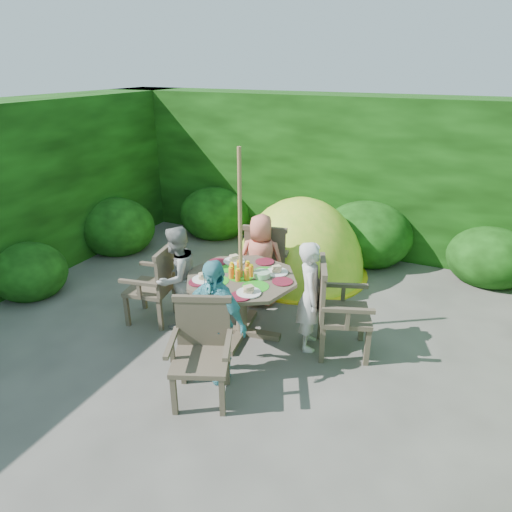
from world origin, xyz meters
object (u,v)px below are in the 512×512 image
at_px(child_right, 311,296).
at_px(child_back, 261,260).
at_px(child_left, 177,278).
at_px(garden_chair_right, 337,308).
at_px(garden_chair_front, 202,349).
at_px(garden_chair_left, 156,283).
at_px(parasol_pole, 241,248).
at_px(child_front, 215,320).
at_px(patio_table, 241,286).
at_px(dome_tent, 299,273).
at_px(garden_chair_back, 267,258).

xyz_separation_m(child_right, child_back, (-0.91, 0.68, -0.02)).
bearing_deg(child_back, child_left, 37.76).
relative_size(garden_chair_right, garden_chair_front, 1.08).
bearing_deg(garden_chair_left, garden_chair_right, 86.77).
bearing_deg(garden_chair_front, child_right, 38.58).
relative_size(parasol_pole, garden_chair_left, 2.33).
xyz_separation_m(child_right, child_front, (-0.68, -0.91, 0.02)).
xyz_separation_m(parasol_pole, child_back, (-0.11, 0.79, -0.49)).
relative_size(parasol_pole, child_back, 1.79).
bearing_deg(child_back, garden_chair_right, 135.91).
height_order(patio_table, child_right, child_right).
relative_size(patio_table, garden_chair_left, 1.55).
relative_size(patio_table, dome_tent, 0.63).
bearing_deg(child_left, garden_chair_left, -74.88).
height_order(garden_chair_back, child_back, child_back).
xyz_separation_m(child_back, dome_tent, (0.15, 1.09, -0.61)).
bearing_deg(child_right, garden_chair_left, 79.48).
height_order(garden_chair_left, child_front, child_front).
xyz_separation_m(garden_chair_left, child_right, (1.88, 0.27, 0.13)).
bearing_deg(garden_chair_front, garden_chair_left, 119.61).
bearing_deg(parasol_pole, child_right, 8.19).
xyz_separation_m(garden_chair_right, child_right, (-0.29, -0.02, 0.09)).
bearing_deg(garden_chair_back, child_left, 50.52).
bearing_deg(garden_chair_left, dome_tent, 140.27).
relative_size(garden_chair_right, garden_chair_back, 1.03).
xyz_separation_m(parasol_pole, garden_chair_front, (0.14, -1.09, -0.60)).
bearing_deg(child_left, dome_tent, 165.15).
bearing_deg(child_front, garden_chair_left, 163.69).
xyz_separation_m(garden_chair_right, garden_chair_left, (-2.17, -0.29, -0.04)).
height_order(parasol_pole, child_left, parasol_pole).
height_order(garden_chair_right, child_back, child_back).
bearing_deg(parasol_pole, child_back, 98.19).
relative_size(garden_chair_right, child_back, 0.83).
relative_size(patio_table, garden_chair_front, 1.56).
height_order(garden_chair_back, garden_chair_front, garden_chair_back).
relative_size(garden_chair_right, child_right, 0.81).
bearing_deg(garden_chair_back, garden_chair_left, 41.57).
xyz_separation_m(parasol_pole, garden_chair_back, (-0.15, 1.08, -0.57)).
relative_size(child_left, child_front, 0.97).
height_order(garden_chair_back, child_front, child_front).
height_order(patio_table, garden_chair_left, garden_chair_left).
distance_m(garden_chair_left, dome_tent, 2.37).
xyz_separation_m(parasol_pole, child_left, (-0.79, -0.11, -0.47)).
distance_m(parasol_pole, dome_tent, 2.18).
bearing_deg(garden_chair_right, patio_table, 77.45).
bearing_deg(parasol_pole, child_left, -171.81).
height_order(garden_chair_right, garden_chair_left, garden_chair_right).
bearing_deg(garden_chair_back, child_front, 86.76).
bearing_deg(child_right, garden_chair_back, 25.66).
bearing_deg(garden_chair_right, child_right, 74.90).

